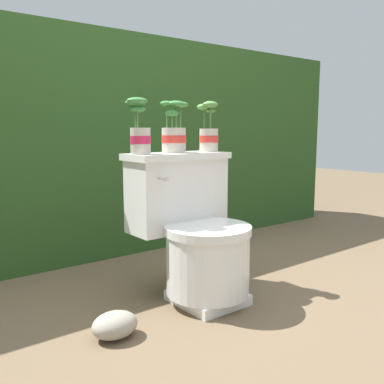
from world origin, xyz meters
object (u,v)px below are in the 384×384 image
toilet (194,231)px  garden_stone (115,325)px  potted_plant_left (139,129)px  potted_plant_midleft (174,132)px  potted_plant_middle (209,131)px

toilet → garden_stone: (-0.48, -0.13, -0.26)m
potted_plant_left → garden_stone: (-0.28, -0.27, -0.72)m
toilet → potted_plant_midleft: size_ratio=2.74×
potted_plant_left → potted_plant_midleft: potted_plant_left is taller
potted_plant_left → potted_plant_midleft: (0.20, 0.02, -0.02)m
potted_plant_left → potted_plant_middle: (0.39, -0.01, -0.01)m
toilet → potted_plant_midleft: 0.47m
potted_plant_middle → garden_stone: (-0.67, -0.26, -0.71)m
toilet → garden_stone: 0.56m
toilet → potted_plant_left: 0.52m
toilet → potted_plant_midleft: potted_plant_midleft is taller
toilet → potted_plant_middle: 0.50m
potted_plant_middle → garden_stone: bearing=-159.0°
toilet → potted_plant_left: bearing=145.5°
potted_plant_midleft → potted_plant_middle: potted_plant_middle is taller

